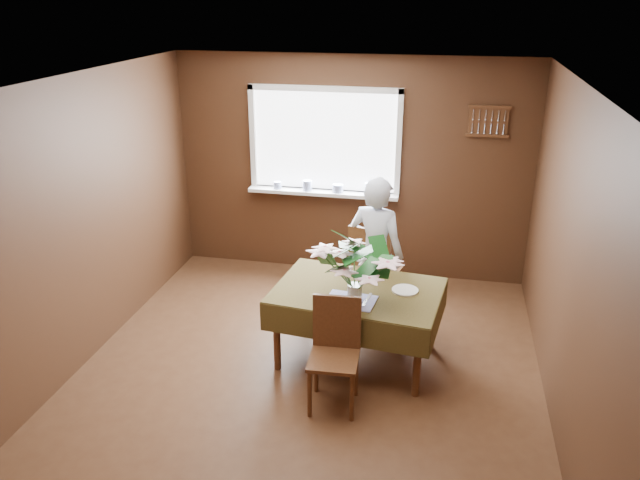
% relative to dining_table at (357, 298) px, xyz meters
% --- Properties ---
extents(floor, '(4.50, 4.50, 0.00)m').
position_rel_dining_table_xyz_m(floor, '(-0.38, -0.34, -0.62)').
color(floor, '#462918').
rests_on(floor, ground).
extents(ceiling, '(4.50, 4.50, 0.00)m').
position_rel_dining_table_xyz_m(ceiling, '(-0.38, -0.34, 1.88)').
color(ceiling, white).
rests_on(ceiling, wall_back).
extents(wall_back, '(4.00, 0.00, 4.00)m').
position_rel_dining_table_xyz_m(wall_back, '(-0.38, 1.91, 0.63)').
color(wall_back, brown).
rests_on(wall_back, floor).
extents(wall_front, '(4.00, 0.00, 4.00)m').
position_rel_dining_table_xyz_m(wall_front, '(-0.38, -2.59, 0.63)').
color(wall_front, brown).
rests_on(wall_front, floor).
extents(wall_left, '(0.00, 4.50, 4.50)m').
position_rel_dining_table_xyz_m(wall_left, '(-2.38, -0.34, 0.63)').
color(wall_left, brown).
rests_on(wall_left, floor).
extents(wall_right, '(0.00, 4.50, 4.50)m').
position_rel_dining_table_xyz_m(wall_right, '(1.62, -0.34, 0.63)').
color(wall_right, brown).
rests_on(wall_right, floor).
extents(window_assembly, '(1.72, 0.20, 1.22)m').
position_rel_dining_table_xyz_m(window_assembly, '(-0.67, 1.86, 0.75)').
color(window_assembly, white).
rests_on(window_assembly, wall_back).
extents(spoon_rack, '(0.44, 0.05, 0.33)m').
position_rel_dining_table_xyz_m(spoon_rack, '(1.07, 1.88, 1.23)').
color(spoon_rack, '#53301B').
rests_on(spoon_rack, wall_back).
extents(dining_table, '(1.54, 1.14, 0.71)m').
position_rel_dining_table_xyz_m(dining_table, '(0.00, 0.00, 0.00)').
color(dining_table, '#53301B').
rests_on(dining_table, floor).
extents(chair_far, '(0.53, 0.53, 1.02)m').
position_rel_dining_table_xyz_m(chair_far, '(0.04, 0.77, -0.06)').
color(chair_far, '#53301B').
rests_on(chair_far, floor).
extents(chair_near, '(0.40, 0.41, 0.90)m').
position_rel_dining_table_xyz_m(chair_near, '(-0.08, -0.65, -0.12)').
color(chair_near, '#53301B').
rests_on(chair_near, floor).
extents(seated_woman, '(0.65, 0.52, 1.54)m').
position_rel_dining_table_xyz_m(seated_woman, '(0.08, 0.66, 0.15)').
color(seated_woman, white).
rests_on(seated_woman, floor).
extents(flower_bouquet, '(0.63, 0.63, 0.54)m').
position_rel_dining_table_xyz_m(flower_bouquet, '(0.01, -0.23, 0.44)').
color(flower_bouquet, white).
rests_on(flower_bouquet, dining_table).
extents(side_plate, '(0.31, 0.31, 0.01)m').
position_rel_dining_table_xyz_m(side_plate, '(0.41, 0.06, 0.09)').
color(side_plate, white).
rests_on(side_plate, dining_table).
extents(table_knife, '(0.06, 0.24, 0.00)m').
position_rel_dining_table_xyz_m(table_knife, '(0.11, -0.18, 0.09)').
color(table_knife, silver).
rests_on(table_knife, dining_table).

